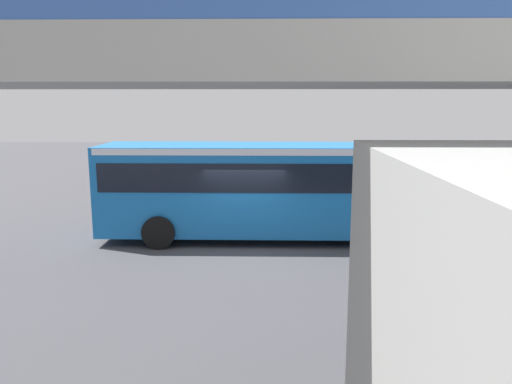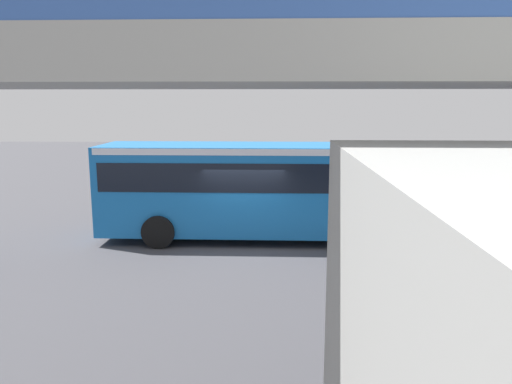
{
  "view_description": "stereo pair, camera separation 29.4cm",
  "coord_description": "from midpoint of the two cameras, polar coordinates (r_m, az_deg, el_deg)",
  "views": [
    {
      "loc": [
        -0.67,
        15.27,
        4.54
      ],
      "look_at": [
        -0.33,
        -0.65,
        1.6
      ],
      "focal_mm": 34.52,
      "sensor_mm": 36.0,
      "label": 1
    },
    {
      "loc": [
        -0.97,
        15.27,
        4.54
      ],
      "look_at": [
        -0.33,
        -0.65,
        1.6
      ],
      "focal_mm": 34.52,
      "sensor_mm": 36.0,
      "label": 2
    }
  ],
  "objects": [
    {
      "name": "lane_dash_leftmost",
      "position": [
        18.51,
        11.13,
        -3.93
      ],
      "size": [
        2.0,
        0.2,
        0.01
      ],
      "primitive_type": "cube",
      "color": "silver",
      "rests_on": "ground"
    },
    {
      "name": "lane_dash_centre",
      "position": [
        18.86,
        -13.62,
        -3.76
      ],
      "size": [
        2.0,
        0.2,
        0.01
      ],
      "primitive_type": "cube",
      "color": "silver",
      "rests_on": "ground"
    },
    {
      "name": "pedestrian",
      "position": [
        11.83,
        23.04,
        -8.4
      ],
      "size": [
        0.38,
        0.38,
        1.79
      ],
      "color": "#2D2D38",
      "rests_on": "ground"
    },
    {
      "name": "lane_dash_left",
      "position": [
        18.25,
        -1.37,
        -3.94
      ],
      "size": [
        2.0,
        0.2,
        0.01
      ],
      "primitive_type": "cube",
      "color": "silver",
      "rests_on": "ground"
    },
    {
      "name": "pedestrian_overpass",
      "position": [
        5.55,
        -7.38,
        11.56
      ],
      "size": [
        30.18,
        2.6,
        6.3
      ],
      "color": "#9E9E99",
      "rests_on": "ground"
    },
    {
      "name": "city_bus",
      "position": [
        16.27,
        1.81,
        1.05
      ],
      "size": [
        11.54,
        2.85,
        3.15
      ],
      "color": "#196BB7",
      "rests_on": "ground"
    },
    {
      "name": "ground",
      "position": [
        15.95,
        -1.76,
        -6.09
      ],
      "size": [
        80.0,
        80.0,
        0.0
      ],
      "primitive_type": "plane",
      "color": "#424247"
    },
    {
      "name": "traffic_sign",
      "position": [
        19.35,
        4.47,
        2.55
      ],
      "size": [
        0.08,
        0.6,
        2.8
      ],
      "color": "slate",
      "rests_on": "ground"
    }
  ]
}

